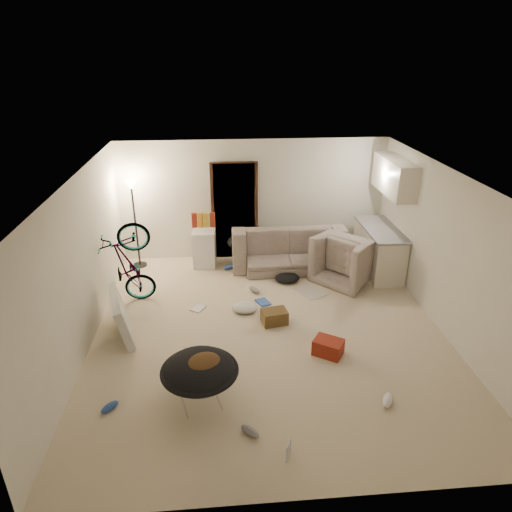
{
  "coord_description": "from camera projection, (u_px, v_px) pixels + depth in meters",
  "views": [
    {
      "loc": [
        -0.73,
        -6.09,
        4.13
      ],
      "look_at": [
        -0.15,
        0.6,
        1.06
      ],
      "focal_mm": 32.0,
      "sensor_mm": 36.0,
      "label": 1
    }
  ],
  "objects": [
    {
      "name": "snack_box_2",
      "position": [
        206.0,
        220.0,
        9.11
      ],
      "size": [
        0.1,
        0.07,
        0.3
      ],
      "primitive_type": "cube",
      "rotation": [
        0.0,
        0.0,
        0.0
      ],
      "color": "gold",
      "rests_on": "mini_fridge"
    },
    {
      "name": "door_trim",
      "position": [
        235.0,
        212.0,
        9.5
      ],
      "size": [
        0.97,
        0.04,
        2.1
      ],
      "primitive_type": "cube",
      "color": "#371E13",
      "rests_on": "floor"
    },
    {
      "name": "bicycle",
      "position": [
        131.0,
        282.0,
        7.94
      ],
      "size": [
        1.64,
        0.84,
        0.92
      ],
      "primitive_type": "imported",
      "rotation": [
        0.0,
        -0.17,
        1.67
      ],
      "color": "black",
      "rests_on": "floor"
    },
    {
      "name": "drink_case_b",
      "position": [
        328.0,
        347.0,
        6.71
      ],
      "size": [
        0.51,
        0.48,
        0.24
      ],
      "primitive_type": "cube",
      "rotation": [
        0.0,
        0.0,
        -0.57
      ],
      "color": "maroon",
      "rests_on": "floor"
    },
    {
      "name": "counter_top",
      "position": [
        381.0,
        229.0,
        8.92
      ],
      "size": [
        0.64,
        1.54,
        0.04
      ],
      "primitive_type": "cube",
      "color": "gray",
      "rests_on": "kitchen_counter"
    },
    {
      "name": "shoe_0",
      "position": [
        230.0,
        267.0,
        9.32
      ],
      "size": [
        0.3,
        0.21,
        0.1
      ],
      "primitive_type": "ellipsoid",
      "rotation": [
        0.0,
        0.0,
        0.39
      ],
      "color": "#3158B3",
      "rests_on": "floor"
    },
    {
      "name": "clothes_lump_c",
      "position": [
        245.0,
        307.0,
        7.84
      ],
      "size": [
        0.51,
        0.46,
        0.14
      ],
      "primitive_type": "ellipsoid",
      "rotation": [
        0.0,
        0.0,
        -0.19
      ],
      "color": "silver",
      "rests_on": "floor"
    },
    {
      "name": "floor_lamp",
      "position": [
        133.0,
        206.0,
        8.96
      ],
      "size": [
        0.28,
        0.28,
        1.81
      ],
      "color": "black",
      "rests_on": "floor"
    },
    {
      "name": "clothes_lump_b",
      "position": [
        287.0,
        278.0,
        8.84
      ],
      "size": [
        0.51,
        0.45,
        0.14
      ],
      "primitive_type": "ellipsoid",
      "rotation": [
        0.0,
        0.0,
        0.1
      ],
      "color": "black",
      "rests_on": "floor"
    },
    {
      "name": "doorway",
      "position": [
        235.0,
        211.0,
        9.52
      ],
      "size": [
        0.85,
        0.1,
        2.04
      ],
      "primitive_type": "cube",
      "color": "black",
      "rests_on": "floor"
    },
    {
      "name": "juicer",
      "position": [
        268.0,
        313.0,
        7.64
      ],
      "size": [
        0.15,
        0.15,
        0.22
      ],
      "color": "silver",
      "rests_on": "floor"
    },
    {
      "name": "book_asset",
      "position": [
        286.0,
        463.0,
        4.97
      ],
      "size": [
        0.27,
        0.24,
        0.02
      ],
      "primitive_type": "imported",
      "rotation": [
        0.0,
        0.0,
        1.12
      ],
      "color": "maroon",
      "rests_on": "floor"
    },
    {
      "name": "saucer_chair",
      "position": [
        200.0,
        376.0,
        5.67
      ],
      "size": [
        0.97,
        0.97,
        0.69
      ],
      "color": "silver",
      "rests_on": "floor"
    },
    {
      "name": "wall_back",
      "position": [
        253.0,
        200.0,
        9.5
      ],
      "size": [
        5.5,
        0.02,
        2.5
      ],
      "primitive_type": "cube",
      "color": "white",
      "rests_on": "floor"
    },
    {
      "name": "drink_case_a",
      "position": [
        274.0,
        317.0,
        7.47
      ],
      "size": [
        0.45,
        0.36,
        0.23
      ],
      "primitive_type": "cube",
      "rotation": [
        0.0,
        0.0,
        0.18
      ],
      "color": "brown",
      "rests_on": "floor"
    },
    {
      "name": "hoodie",
      "position": [
        203.0,
        365.0,
        5.56
      ],
      "size": [
        0.62,
        0.59,
        0.22
      ],
      "primitive_type": "ellipsoid",
      "rotation": [
        0.0,
        0.0,
        0.52
      ],
      "color": "#492F19",
      "rests_on": "saucer_chair"
    },
    {
      "name": "snack_box_1",
      "position": [
        200.0,
        220.0,
        9.1
      ],
      "size": [
        0.12,
        0.1,
        0.3
      ],
      "primitive_type": "cube",
      "rotation": [
        0.0,
        0.0,
        -0.3
      ],
      "color": "orange",
      "rests_on": "mini_fridge"
    },
    {
      "name": "newspaper",
      "position": [
        310.0,
        291.0,
        8.5
      ],
      "size": [
        0.65,
        0.7,
        0.01
      ],
      "primitive_type": "cube",
      "rotation": [
        0.0,
        0.0,
        0.51
      ],
      "color": "beige",
      "rests_on": "floor"
    },
    {
      "name": "floor",
      "position": [
        269.0,
        332.0,
        7.29
      ],
      "size": [
        5.5,
        6.0,
        0.02
      ],
      "primitive_type": "cube",
      "color": "beige",
      "rests_on": "ground"
    },
    {
      "name": "sofa_drape",
      "position": [
        241.0,
        242.0,
        9.26
      ],
      "size": [
        0.58,
        0.49,
        0.28
      ],
      "primitive_type": "ellipsoid",
      "rotation": [
        0.0,
        0.0,
        0.05
      ],
      "color": "black",
      "rests_on": "sofa"
    },
    {
      "name": "shoe_2",
      "position": [
        110.0,
        407.0,
        5.69
      ],
      "size": [
        0.24,
        0.26,
        0.09
      ],
      "primitive_type": "ellipsoid",
      "rotation": [
        0.0,
        0.0,
        0.84
      ],
      "color": "#3158B3",
      "rests_on": "floor"
    },
    {
      "name": "shoe_4",
      "position": [
        388.0,
        400.0,
        5.8
      ],
      "size": [
        0.25,
        0.32,
        0.11
      ],
      "primitive_type": "ellipsoid",
      "rotation": [
        0.0,
        0.0,
        1.06
      ],
      "color": "white",
      "rests_on": "floor"
    },
    {
      "name": "shoe_3",
      "position": [
        250.0,
        431.0,
        5.33
      ],
      "size": [
        0.26,
        0.26,
        0.1
      ],
      "primitive_type": "ellipsoid",
      "rotation": [
        0.0,
        0.0,
        -0.78
      ],
      "color": "slate",
      "rests_on": "floor"
    },
    {
      "name": "kitchen_counter",
      "position": [
        379.0,
        251.0,
        9.11
      ],
      "size": [
        0.6,
        1.5,
        0.88
      ],
      "primitive_type": "cube",
      "color": "silver",
      "rests_on": "floor"
    },
    {
      "name": "snack_box_3",
      "position": [
        212.0,
        220.0,
        9.12
      ],
      "size": [
        0.11,
        0.08,
        0.3
      ],
      "primitive_type": "cube",
      "rotation": [
        0.0,
        0.0,
        -0.15
      ],
      "color": "maroon",
      "rests_on": "mini_fridge"
    },
    {
      "name": "wall_left",
      "position": [
        79.0,
        268.0,
        6.55
      ],
      "size": [
        0.02,
        6.0,
        2.5
      ],
      "primitive_type": "cube",
      "color": "white",
      "rests_on": "floor"
    },
    {
      "name": "armchair",
      "position": [
        350.0,
        262.0,
        8.87
      ],
      "size": [
        1.38,
        1.39,
        0.68
      ],
      "primitive_type": "imported",
      "rotation": [
        0.0,
        0.0,
        2.33
      ],
      "color": "#3E463E",
      "rests_on": "floor"
    },
    {
      "name": "wall_right",
      "position": [
        448.0,
        254.0,
        6.99
      ],
      "size": [
        0.02,
        6.0,
        2.5
      ],
      "primitive_type": "cube",
      "color": "white",
      "rests_on": "floor"
    },
    {
      "name": "wall_front",
      "position": [
        308.0,
        405.0,
        4.04
      ],
      "size": [
        5.5,
        0.02,
        2.5
      ],
      "primitive_type": "cube",
      "color": "white",
      "rests_on": "floor"
    },
    {
      "name": "book_white",
      "position": [
        198.0,
        308.0,
        7.92
      ],
      "size": [
        0.29,
        0.31,
        0.02
      ],
      "primitive_type": "cube",
      "rotation": [
        0.0,
        0.0,
        -0.54
      ],
      "color": "silver",
      "rests_on": "floor"
    },
    {
      "name": "tv_box",
      "position": [
        121.0,
        316.0,
        7.08
      ],
      "size": [
        0.54,
        1.07,
        0.7
      ],
      "primitive_type": "cube",
      "rotation": [
        0.0,
        -0.21,
        0.28
      ],
      "color": "silver",
      "rests_on": "floor"
    },
    {
      "name": "shoe_1",
      "position": [
        254.0,
        290.0,
        8.44
      ],
      "size": [
        0.25,
        0.29,
        0.1
      ],
      "primitive_type": "ellipsoid",
      "rotation": [
        0.0,
        0.0,
        -0.97
      ],
      "color": "slate",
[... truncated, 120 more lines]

